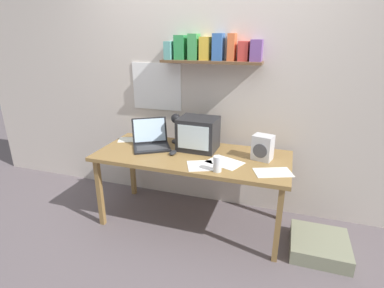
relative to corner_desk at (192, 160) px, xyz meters
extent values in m
plane|color=#61575B|center=(0.00, 0.00, -0.66)|extent=(12.00, 12.00, 0.00)
cube|color=beige|center=(0.00, 0.49, 0.64)|extent=(5.60, 0.06, 2.60)
cube|color=white|center=(-0.54, 0.46, 0.57)|extent=(0.54, 0.01, 0.48)
cube|color=brown|center=(0.06, 0.37, 0.85)|extent=(0.95, 0.18, 0.02)
cube|color=#5CA59E|center=(-0.35, 0.38, 0.94)|extent=(0.07, 0.16, 0.17)
cube|color=#2D904B|center=(-0.24, 0.40, 0.97)|extent=(0.10, 0.13, 0.22)
cube|color=green|center=(-0.11, 0.40, 0.98)|extent=(0.09, 0.13, 0.23)
cube|color=gold|center=(0.00, 0.40, 0.96)|extent=(0.10, 0.12, 0.21)
cube|color=#3667B1|center=(0.12, 0.40, 0.98)|extent=(0.09, 0.13, 0.24)
cube|color=orange|center=(0.25, 0.41, 0.98)|extent=(0.07, 0.11, 0.24)
cube|color=#CB3B35|center=(0.35, 0.41, 0.95)|extent=(0.09, 0.11, 0.17)
cube|color=#754B95|center=(0.47, 0.40, 0.95)|extent=(0.10, 0.12, 0.19)
cube|color=olive|center=(0.00, 0.00, 0.04)|extent=(1.75, 0.75, 0.03)
cube|color=olive|center=(-0.81, -0.31, -0.32)|extent=(0.04, 0.05, 0.68)
cube|color=olive|center=(0.81, -0.31, -0.32)|extent=(0.04, 0.05, 0.68)
cube|color=olive|center=(-0.81, 0.31, -0.32)|extent=(0.04, 0.05, 0.68)
cube|color=olive|center=(0.81, 0.31, -0.32)|extent=(0.04, 0.05, 0.68)
cube|color=#232326|center=(0.01, 0.15, 0.21)|extent=(0.36, 0.30, 0.31)
cube|color=silver|center=(0.01, 0.00, 0.22)|extent=(0.29, 0.02, 0.22)
cube|color=black|center=(-0.41, 0.01, 0.06)|extent=(0.42, 0.39, 0.02)
cube|color=#38383A|center=(-0.40, 0.00, 0.07)|extent=(0.32, 0.27, 0.00)
cube|color=black|center=(-0.50, 0.16, 0.19)|extent=(0.34, 0.26, 0.24)
cube|color=#ADC7DD|center=(-0.50, 0.16, 0.19)|extent=(0.31, 0.23, 0.21)
cylinder|color=black|center=(-0.25, 0.27, 0.06)|extent=(0.11, 0.11, 0.01)
cylinder|color=black|center=(-0.25, 0.27, 0.19)|extent=(0.02, 0.02, 0.25)
sphere|color=black|center=(-0.23, 0.21, 0.32)|extent=(0.09, 0.09, 0.09)
cylinder|color=white|center=(0.30, -0.28, 0.12)|extent=(0.07, 0.07, 0.13)
cylinder|color=orange|center=(0.30, -0.28, 0.10)|extent=(0.06, 0.06, 0.09)
cube|color=silver|center=(0.62, 0.08, 0.17)|extent=(0.19, 0.17, 0.22)
cylinder|color=#4C4C51|center=(0.60, 0.02, 0.15)|extent=(0.12, 0.04, 0.12)
ellipsoid|color=#232326|center=(-0.16, -0.06, 0.07)|extent=(0.06, 0.11, 0.03)
cube|color=white|center=(0.33, -0.09, 0.06)|extent=(0.34, 0.30, 0.00)
cube|color=white|center=(0.73, -0.17, 0.06)|extent=(0.34, 0.27, 0.00)
cube|color=white|center=(-0.75, 0.17, 0.06)|extent=(0.25, 0.23, 0.00)
cube|color=white|center=(0.15, -0.22, 0.06)|extent=(0.28, 0.28, 0.00)
cube|color=gray|center=(1.17, -0.09, -0.60)|extent=(0.47, 0.47, 0.13)
camera|label=1|loc=(0.79, -2.41, 1.09)|focal=28.00mm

